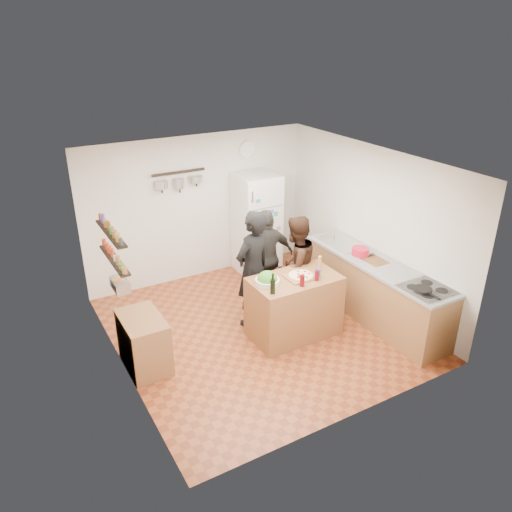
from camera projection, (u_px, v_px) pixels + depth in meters
room_shell at (246, 242)px, 7.19m from camera, size 4.20×4.20×4.20m
prep_island at (294, 306)px, 7.10m from camera, size 1.25×0.72×0.91m
pizza_board at (301, 277)px, 6.93m from camera, size 0.42×0.34×0.02m
pizza at (301, 275)px, 6.92m from camera, size 0.34×0.34×0.02m
salad_bowl at (267, 281)px, 6.75m from camera, size 0.33×0.33×0.07m
wine_bottle at (273, 287)px, 6.47m from camera, size 0.07×0.07×0.20m
wine_glass_near at (302, 281)px, 6.67m from camera, size 0.07×0.07×0.16m
wine_glass_far at (317, 275)px, 6.82m from camera, size 0.06×0.06×0.15m
pepper_mill at (320, 264)px, 7.12m from camera, size 0.05×0.05×0.17m
salt_canister at (318, 273)px, 6.93m from camera, size 0.07×0.07×0.12m
person_left at (253, 269)px, 7.21m from camera, size 0.75×0.60×1.78m
person_center at (295, 266)px, 7.51m from camera, size 0.89×0.77×1.59m
person_back at (267, 258)px, 7.81m from camera, size 0.94×0.42×1.57m
counter_run at (375, 290)px, 7.55m from camera, size 0.63×2.63×0.90m
stove_top at (427, 290)px, 6.60m from camera, size 0.60×0.62×0.02m
skillet at (423, 290)px, 6.54m from camera, size 0.24×0.24×0.05m
sink at (341, 243)px, 8.02m from camera, size 0.50×0.80×0.03m
cutting_board at (374, 261)px, 7.42m from camera, size 0.30×0.40×0.02m
red_bowl at (360, 251)px, 7.57m from camera, size 0.26×0.26×0.11m
fridge at (256, 224)px, 8.83m from camera, size 0.70×0.68×1.80m
wall_clock at (247, 150)px, 8.57m from camera, size 0.30×0.03×0.30m
spice_shelf_lower at (114, 260)px, 6.07m from camera, size 0.12×1.00×0.02m
spice_shelf_upper at (111, 233)px, 5.92m from camera, size 0.12×1.00×0.02m
produce_basket at (120, 285)px, 6.23m from camera, size 0.18×0.35×0.14m
side_table at (144, 342)px, 6.45m from camera, size 0.50×0.80×0.73m
pot_rack at (179, 172)px, 8.01m from camera, size 0.90×0.04×0.04m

